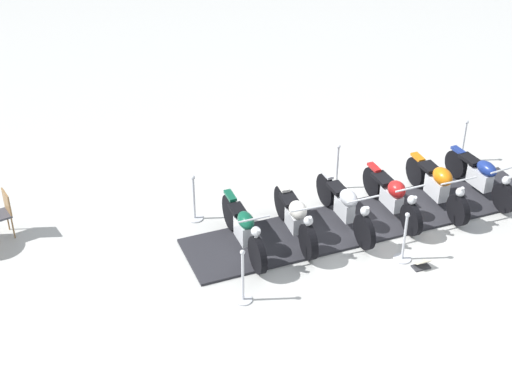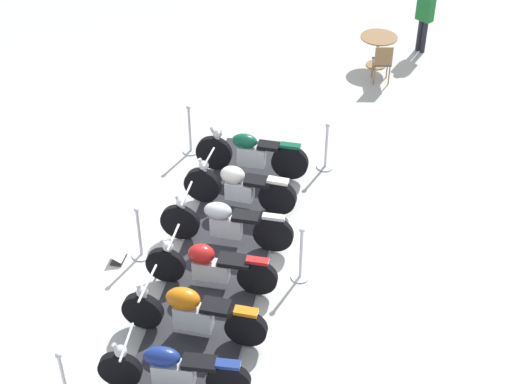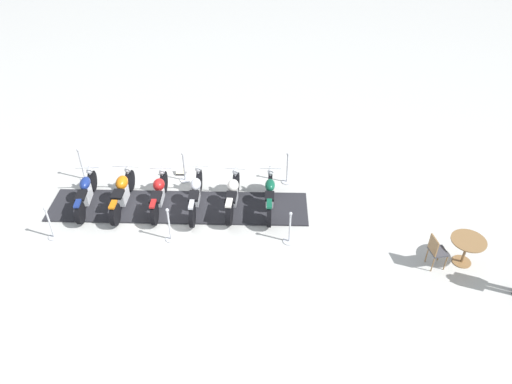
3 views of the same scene
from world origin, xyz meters
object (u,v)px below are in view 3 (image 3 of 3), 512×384
Objects in this scene: stanchion_right_mid at (185,172)px; info_placard at (181,173)px; motorcycle_chrome at (196,193)px; stanchion_left_rear at (51,228)px; stanchion_left_front at (290,233)px; stanchion_right_front at (287,173)px; motorcycle_copper at (122,192)px; cafe_table at (467,246)px; stanchion_left_mid at (170,229)px; motorcycle_cream at (233,194)px; cafe_chair_near_table at (436,250)px; motorcycle_forest at (270,195)px; stanchion_right_rear at (82,168)px; motorcycle_maroon at (159,193)px; motorcycle_navy at (86,192)px.

stanchion_right_mid is 0.48m from info_placard.
motorcycle_chrome is 2.00× the size of stanchion_left_rear.
stanchion_right_front is (-2.38, -1.35, 0.04)m from stanchion_left_front.
motorcycle_copper is 9.43m from cafe_table.
motorcycle_cream is at bearing 160.58° from stanchion_left_mid.
stanchion_right_mid is at bearing 141.34° from cafe_chair_near_table.
motorcycle_cream is at bearing 135.70° from stanchion_left_rear.
motorcycle_forest reaches higher than motorcycle_cream.
cafe_table is (-0.58, 8.63, 0.52)m from info_placard.
motorcycle_copper is 1.83× the size of stanchion_right_rear.
stanchion_right_front is at bearing 124.31° from cafe_chair_near_table.
motorcycle_chrome reaches higher than stanchion_left_front.
motorcycle_maroon is 3.98m from stanchion_left_front.
stanchion_right_mid is (-2.47, 1.66, -0.16)m from motorcycle_navy.
motorcycle_copper is at bearing 90.93° from motorcycle_forest.
motorcycle_chrome reaches higher than cafe_table.
cafe_table is at bearing 102.05° from stanchion_right_rear.
stanchion_left_front is (-1.57, 2.78, -0.05)m from stanchion_left_mid.
stanchion_right_mid is (0.14, -2.98, -0.19)m from motorcycle_forest.
motorcycle_chrome reaches higher than motorcycle_maroon.
motorcycle_cream is 1.75× the size of stanchion_right_rear.
motorcycle_cream reaches higher than stanchion_left_front.
info_placard is (-2.59, -1.69, -0.30)m from stanchion_left_mid.
cafe_table is at bearing -101.34° from motorcycle_copper.
info_placard is (-1.63, -0.54, -0.44)m from motorcycle_maroon.
stanchion_left_front is at bearing -127.09° from motorcycle_cream.
cafe_chair_near_table is at bearing -109.66° from motorcycle_chrome.
cafe_table is at bearing -104.47° from motorcycle_maroon.
stanchion_left_front is 4.21m from stanchion_right_mid.
motorcycle_maroon is at bearing -129.68° from stanchion_left_mid.
motorcycle_cream is 1.89× the size of stanchion_left_rear.
stanchion_left_mid reaches higher than cafe_chair_near_table.
cafe_chair_near_table is (-1.83, 10.44, 0.15)m from stanchion_right_rear.
stanchion_left_mid is 3.20m from stanchion_left_front.
stanchion_left_mid is 1.12× the size of cafe_chair_near_table.
stanchion_left_front is at bearing 119.50° from stanchion_left_rear.
motorcycle_maroon is at bearing -81.07° from stanchion_left_front.
stanchion_right_rear reaches higher than motorcycle_copper.
stanchion_left_mid is at bearing -60.50° from stanchion_left_front.
stanchion_right_mid is at bearing -150.50° from stanchion_left_mid.
stanchion_right_front is (-3.52, 3.51, -0.16)m from motorcycle_copper.
stanchion_left_rear is 1.08× the size of cafe_chair_near_table.
motorcycle_chrome is 1.91× the size of stanchion_right_front.
stanchion_left_front reaches higher than motorcycle_navy.
stanchion_left_rear is 0.96× the size of stanchion_right_front.
cafe_chair_near_table is at bearing -107.35° from motorcycle_navy.
motorcycle_navy reaches higher than cafe_table.
cafe_chair_near_table is at bearing -109.04° from motorcycle_cream.
info_placard is 8.66m from cafe_table.
motorcycle_chrome is 1.01× the size of motorcycle_copper.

